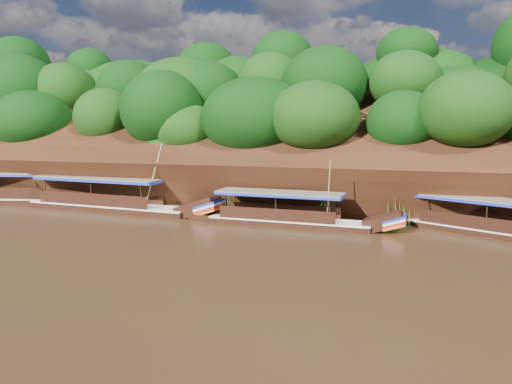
% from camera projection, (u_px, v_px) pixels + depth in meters
% --- Properties ---
extents(ground, '(160.00, 160.00, 0.00)m').
position_uv_depth(ground, '(264.00, 252.00, 26.00)').
color(ground, black).
rests_on(ground, ground).
extents(riverbank, '(120.00, 30.06, 19.40)m').
position_uv_depth(riverbank, '(331.00, 174.00, 47.28)').
color(riverbank, black).
rests_on(riverbank, ground).
extents(boat_1, '(12.79, 2.70, 4.89)m').
position_uv_depth(boat_1, '(299.00, 218.00, 32.57)').
color(boat_1, black).
rests_on(boat_1, ground).
extents(boat_2, '(16.44, 3.64, 5.70)m').
position_uv_depth(boat_2, '(119.00, 204.00, 38.08)').
color(boat_2, black).
rests_on(boat_2, ground).
extents(boat_3, '(14.96, 5.31, 3.15)m').
position_uv_depth(boat_3, '(14.00, 196.00, 41.98)').
color(boat_3, black).
rests_on(boat_3, ground).
extents(reeds, '(48.08, 2.44, 2.17)m').
position_uv_depth(reeds, '(255.00, 204.00, 35.99)').
color(reeds, '#25681A').
rests_on(reeds, ground).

